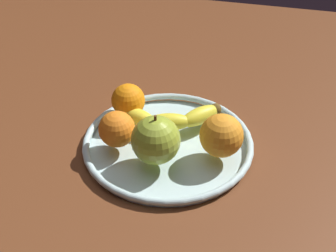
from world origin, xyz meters
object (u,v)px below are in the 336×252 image
orange_center (128,100)px  orange_front_left (221,136)px  banana (171,118)px  fruit_bowl (168,144)px  apple (156,140)px  orange_back_left (117,129)px

orange_center → orange_front_left: size_ratio=0.84×
banana → fruit_bowl: bearing=-97.8°
apple → orange_center: bearing=125.8°
orange_back_left → orange_front_left: orange_front_left is taller
orange_back_left → orange_center: bearing=93.9°
apple → orange_center: apple is taller
banana → apple: size_ratio=2.16×
fruit_bowl → banana: 4.92cm
fruit_bowl → banana: size_ratio=1.55×
apple → orange_back_left: (-7.31, 2.40, -0.91)cm
banana → orange_front_left: bearing=-44.4°
apple → orange_center: 13.52cm
orange_front_left → orange_center: bearing=158.8°
banana → apple: 9.84cm
orange_back_left → orange_front_left: size_ratio=0.85×
fruit_bowl → apple: bearing=-98.4°
apple → orange_back_left: size_ratio=1.42×
orange_center → fruit_bowl: bearing=-33.1°
fruit_bowl → orange_center: bearing=146.9°
fruit_bowl → apple: 7.24cm
orange_center → orange_front_left: 19.21cm
banana → orange_front_left: 11.40cm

